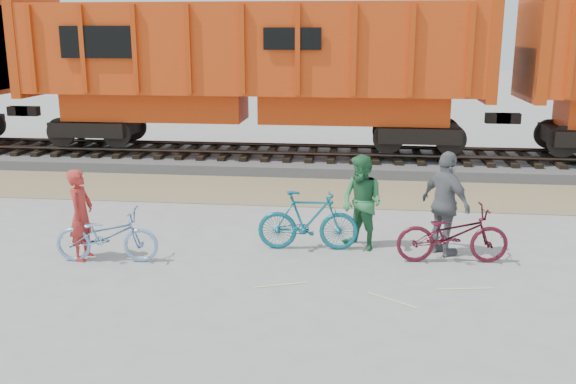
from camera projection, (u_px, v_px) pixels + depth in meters
The scene contains 11 objects.
ground at pixel (343, 270), 11.16m from camera, with size 120.00×120.00×0.00m, color #9E9E99.
gravel_strip at pixel (351, 193), 16.46m from camera, with size 120.00×3.00×0.02m, color #97875D.
ballast_bed at pixel (354, 161), 19.79m from camera, with size 120.00×4.00×0.30m, color slate.
track at pixel (354, 151), 19.71m from camera, with size 120.00×2.60×0.24m.
hopper_car_center at pixel (252, 66), 19.45m from camera, with size 14.00×3.13×4.65m.
bicycle_blue at pixel (107, 235), 11.49m from camera, with size 0.65×1.85×0.97m, color #7AA4D3.
bicycle_teal at pixel (308, 221), 12.10m from camera, with size 0.54×1.90×1.14m, color #0F6170.
bicycle_maroon at pixel (452, 234), 11.45m from camera, with size 0.69×1.99×1.04m, color #51111E.
person_solo at pixel (81, 215), 11.56m from camera, with size 0.61×0.40×1.66m, color #B62C26.
person_man at pixel (362, 203), 12.10m from camera, with size 0.88×0.68×1.80m, color #2E7442.
person_woman at pixel (446, 204), 11.73m from camera, with size 1.14×0.47×1.95m, color slate.
Camera 1 is at (0.28, -10.53, 4.05)m, focal length 40.00 mm.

